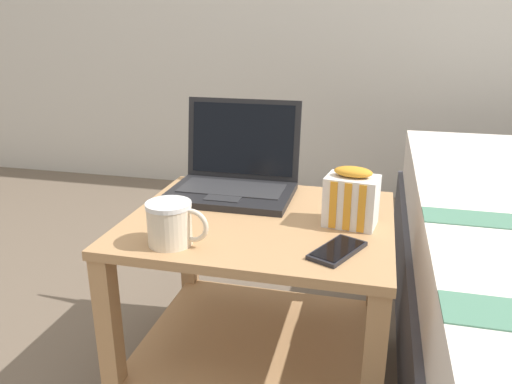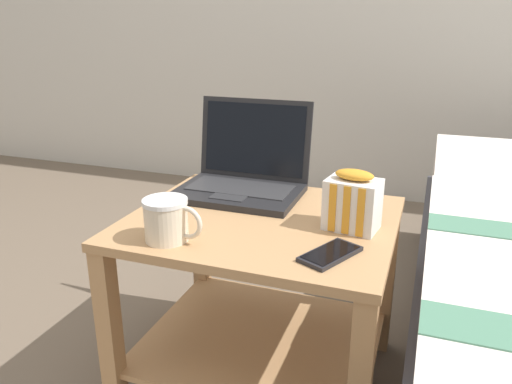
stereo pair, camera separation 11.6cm
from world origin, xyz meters
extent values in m
plane|color=brown|center=(0.00, 0.00, 0.00)|extent=(8.00, 8.00, 0.00)
cube|color=tan|center=(0.00, 0.00, 0.46)|extent=(0.64, 0.55, 0.02)
cube|color=tan|center=(0.00, 0.00, 0.12)|extent=(0.60, 0.51, 0.02)
cube|color=tan|center=(-0.29, -0.25, 0.22)|extent=(0.04, 0.04, 0.45)
cube|color=tan|center=(-0.29, 0.25, 0.22)|extent=(0.04, 0.04, 0.45)
cube|color=tan|center=(0.29, 0.25, 0.22)|extent=(0.04, 0.04, 0.45)
cube|color=black|center=(-0.11, 0.13, 0.48)|extent=(0.33, 0.23, 0.02)
cube|color=#2D2D30|center=(-0.11, 0.15, 0.49)|extent=(0.28, 0.13, 0.00)
cube|color=#2D2D30|center=(-0.11, 0.06, 0.49)|extent=(0.09, 0.05, 0.00)
cube|color=black|center=(-0.11, 0.26, 0.60)|extent=(0.33, 0.04, 0.23)
cube|color=black|center=(-0.11, 0.26, 0.60)|extent=(0.30, 0.03, 0.20)
cube|color=orange|center=(-0.21, 0.26, 0.54)|extent=(0.03, 0.01, 0.03)
cube|color=silver|center=(-0.15, 0.26, 0.54)|extent=(0.05, 0.01, 0.05)
cylinder|color=beige|center=(-0.15, -0.19, 0.52)|extent=(0.09, 0.09, 0.09)
cylinder|color=silver|center=(-0.15, -0.19, 0.56)|extent=(0.10, 0.10, 0.01)
cylinder|color=black|center=(-0.15, -0.19, 0.55)|extent=(0.09, 0.09, 0.01)
torus|color=beige|center=(-0.10, -0.20, 0.52)|extent=(0.08, 0.02, 0.08)
cube|color=silver|center=(0.22, 0.01, 0.53)|extent=(0.13, 0.10, 0.12)
cube|color=orange|center=(0.18, -0.03, 0.53)|extent=(0.02, 0.00, 0.11)
cube|color=orange|center=(0.21, -0.03, 0.53)|extent=(0.02, 0.00, 0.11)
cube|color=orange|center=(0.24, -0.04, 0.53)|extent=(0.02, 0.00, 0.11)
ellipsoid|color=orange|center=(0.22, 0.01, 0.60)|extent=(0.10, 0.06, 0.02)
cube|color=black|center=(0.20, -0.15, 0.48)|extent=(0.12, 0.15, 0.01)
cube|color=black|center=(0.20, -0.15, 0.48)|extent=(0.11, 0.14, 0.00)
camera|label=1|loc=(0.26, -1.10, 0.93)|focal=35.00mm
camera|label=2|loc=(0.37, -1.07, 0.93)|focal=35.00mm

